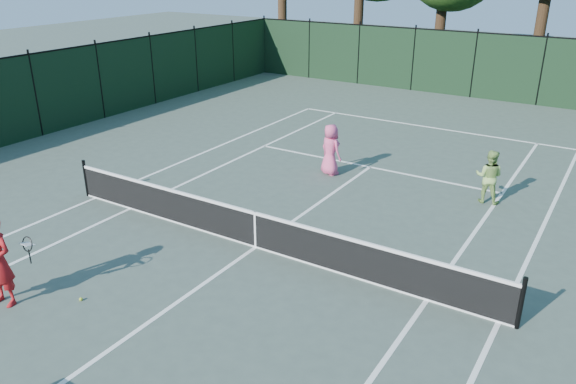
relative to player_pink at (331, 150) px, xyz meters
The scene contains 13 objects.
ground 5.30m from the player_pink, 81.06° to the right, with size 90.00×90.00×0.00m, color #435147.
sideline_doubles_left 7.02m from the player_pink, 132.08° to the right, with size 0.10×23.77×0.01m, color white.
sideline_doubles_right 8.19m from the player_pink, 39.40° to the right, with size 0.10×23.77×0.01m, color white.
sideline_singles_left 6.19m from the player_pink, 122.54° to the right, with size 0.10×23.77×0.01m, color white.
sideline_singles_right 7.19m from the player_pink, 46.39° to the right, with size 0.10×23.77×0.01m, color white.
baseline_far 6.81m from the player_pink, 83.09° to the left, with size 10.97×0.10×0.01m, color white.
service_line_far 1.67m from the player_pink, 56.43° to the left, with size 8.23×0.10×0.01m, color white.
center_service_line 5.30m from the player_pink, 81.06° to the right, with size 0.10×12.80×0.01m, color white.
tennis_net 5.25m from the player_pink, 81.06° to the right, with size 11.69×0.09×1.06m.
fence_far 12.87m from the player_pink, 86.37° to the left, with size 24.00×0.05×3.00m, color black.
player_pink is the anchor object (origin of this frame).
player_green 4.68m from the player_pink, ahead, with size 0.77×0.62×1.49m.
loose_ball_midcourt 8.87m from the player_pink, 95.42° to the right, with size 0.07×0.07×0.07m, color #BCD12A.
Camera 1 is at (6.76, -9.38, 6.23)m, focal length 35.00 mm.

